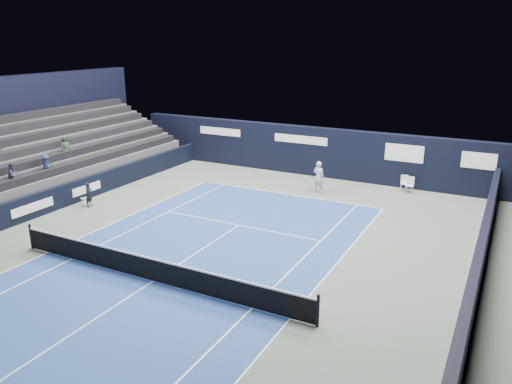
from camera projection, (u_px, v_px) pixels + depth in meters
ground at (185, 261)px, 19.93m from camera, size 48.00×48.00×0.00m
court_surface at (153, 281)px, 18.24m from camera, size 10.97×23.77×0.01m
enclosure_wall_right at (481, 254)px, 18.41m from camera, size 0.30×22.00×1.80m
folding_chair_back_a at (410, 182)px, 28.46m from camera, size 0.43×0.46×0.94m
folding_chair_back_b at (404, 182)px, 28.92m from camera, size 0.49×0.48×0.90m
line_judge_chair at (87, 196)px, 26.24m from camera, size 0.51×0.50×0.91m
line_judge at (89, 195)px, 26.06m from camera, size 0.37×0.51×1.31m
court_markings at (153, 281)px, 18.24m from camera, size 11.03×23.83×0.00m
tennis_net at (152, 269)px, 18.09m from camera, size 12.90×0.10×1.10m
back_sponsor_wall at (317, 152)px, 31.73m from camera, size 26.00×0.63×3.10m
side_barrier_left at (84, 188)px, 27.31m from camera, size 0.33×22.00×1.20m
spectator_stand at (48, 153)px, 29.43m from camera, size 6.00×18.00×6.40m
tennis_player at (319, 177)px, 28.43m from camera, size 0.72×0.88×1.82m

